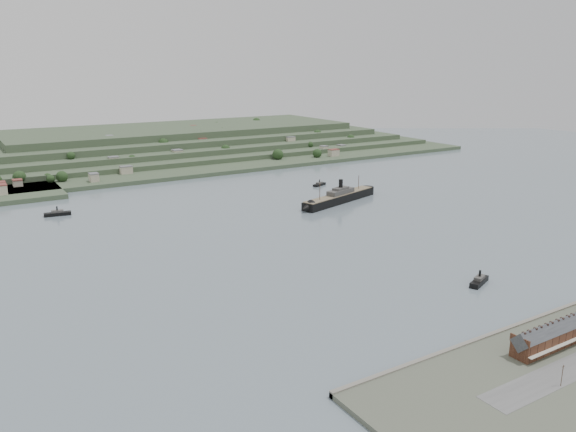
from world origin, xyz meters
TOP-DOWN VIEW (x-y plane):
  - ground at (0.00, 0.00)m, footprint 1400.00×1400.00m
  - terrace_row at (-10.00, -168.02)m, footprint 55.60×9.80m
  - far_peninsula at (27.91, 393.10)m, footprint 760.00×309.00m
  - steamship at (58.70, 73.85)m, footprint 92.00×36.98m
  - tugboat at (15.31, -105.96)m, footprint 17.20×10.27m
  - ferry_west at (-143.20, 152.03)m, footprint 19.59×8.09m
  - ferry_east at (84.96, 137.20)m, footprint 16.27×9.97m

SIDE VIEW (x-z plane):
  - ground at x=0.00m, z-range 0.00..0.00m
  - ferry_east at x=84.96m, z-range -1.53..4.38m
  - ferry_west at x=-143.20m, z-range -1.85..5.28m
  - tugboat at x=15.31m, z-range -1.93..5.60m
  - steamship at x=58.70m, z-range -7.14..15.51m
  - terrace_row at x=-10.00m, z-range 1.30..12.38m
  - far_peninsula at x=27.91m, z-range -3.12..26.88m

